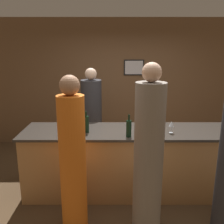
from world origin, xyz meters
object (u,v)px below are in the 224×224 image
(guest_2, at_px, (72,160))
(guest_1, at_px, (148,158))
(wine_bottle_1, at_px, (85,124))
(bartender, at_px, (91,122))
(wine_bottle_0, at_px, (142,128))
(wine_bottle_2, at_px, (128,128))

(guest_2, bearing_deg, guest_1, -4.82)
(guest_2, height_order, wine_bottle_1, guest_2)
(bartender, distance_m, wine_bottle_0, 1.41)
(wine_bottle_0, bearing_deg, bartender, 125.00)
(wine_bottle_0, relative_size, wine_bottle_1, 0.96)
(guest_2, xyz_separation_m, wine_bottle_0, (0.88, 0.55, 0.22))
(guest_2, height_order, wine_bottle_0, guest_2)
(guest_1, height_order, wine_bottle_0, guest_1)
(bartender, xyz_separation_m, guest_1, (0.78, -1.76, 0.10))
(guest_1, relative_size, wine_bottle_0, 6.84)
(guest_1, bearing_deg, wine_bottle_1, 134.79)
(guest_1, bearing_deg, wine_bottle_0, 88.81)
(bartender, distance_m, wine_bottle_2, 1.34)
(wine_bottle_1, relative_size, wine_bottle_2, 0.99)
(bartender, relative_size, guest_1, 0.90)
(wine_bottle_0, distance_m, wine_bottle_1, 0.81)
(guest_2, relative_size, wine_bottle_1, 6.13)
(bartender, bearing_deg, wine_bottle_0, 125.00)
(guest_1, height_order, wine_bottle_2, guest_1)
(wine_bottle_0, height_order, wine_bottle_1, wine_bottle_1)
(guest_1, xyz_separation_m, wine_bottle_0, (0.01, 0.63, 0.16))
(wine_bottle_0, xyz_separation_m, wine_bottle_2, (-0.20, -0.03, 0.00))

